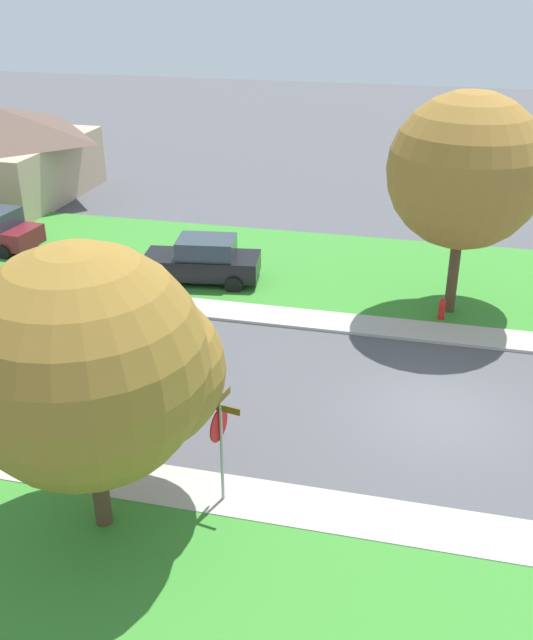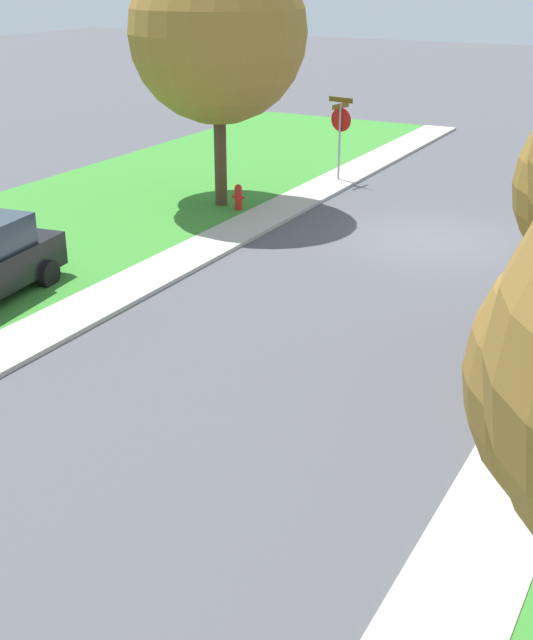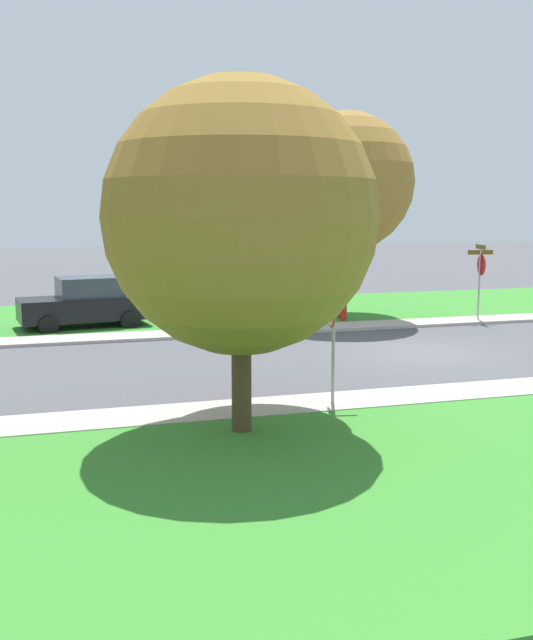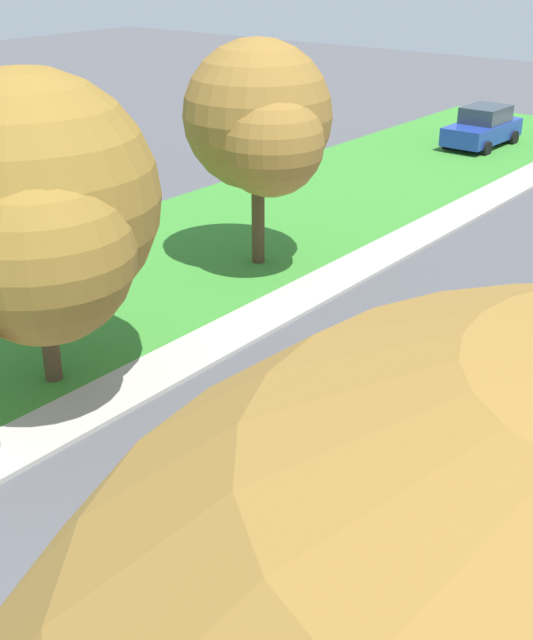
# 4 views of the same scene
# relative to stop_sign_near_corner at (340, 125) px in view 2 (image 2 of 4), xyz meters

# --- Properties ---
(ground_plane) EXTENTS (120.00, 120.00, 0.00)m
(ground_plane) POSITION_rel_stop_sign_near_corner_xyz_m (-4.64, 4.73, -1.89)
(ground_plane) COLOR #4C4C51
(sidewalk_west) EXTENTS (1.40, 56.00, 0.10)m
(sidewalk_west) POSITION_rel_stop_sign_near_corner_xyz_m (-9.34, 16.73, -1.84)
(sidewalk_west) COLOR #ADA89E
(sidewalk_west) RESTS_ON ground
(stop_sign_near_corner) EXTENTS (0.91, 0.91, 2.77)m
(stop_sign_near_corner) POSITION_rel_stop_sign_near_corner_xyz_m (0.00, 0.00, 0.00)
(stop_sign_near_corner) COLOR #9E9EA3
(stop_sign_near_corner) RESTS_ON ground
(tree_sidewalk_near) EXTENTS (5.39, 5.01, 7.48)m
(tree_sidewalk_near) POSITION_rel_stop_sign_near_corner_xyz_m (2.11, 4.36, 2.92)
(tree_sidewalk_near) COLOR #4C3823
(tree_sidewalk_near) RESTS_ON ground
(fire_hydrant) EXTENTS (0.38, 0.22, 0.83)m
(fire_hydrant) POSITION_rel_stop_sign_near_corner_xyz_m (1.08, 4.81, -1.45)
(fire_hydrant) COLOR red
(fire_hydrant) RESTS_ON ground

